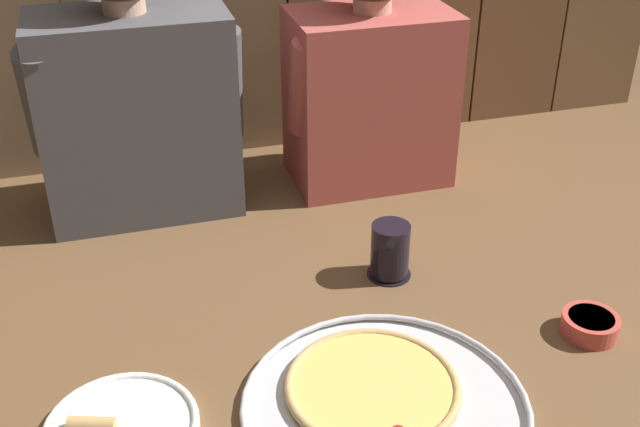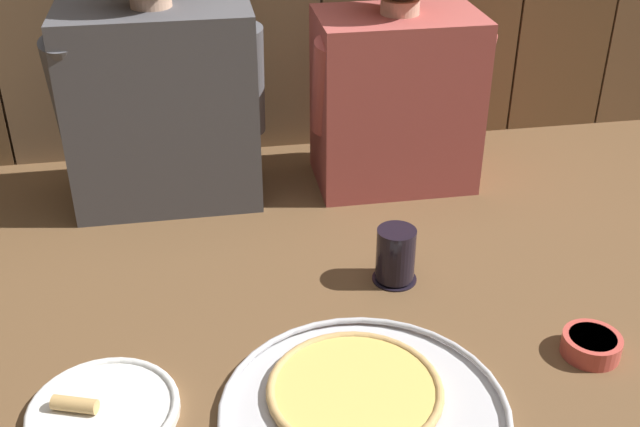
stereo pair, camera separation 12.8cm
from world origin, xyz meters
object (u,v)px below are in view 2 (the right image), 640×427
diner_left (158,67)px  diner_right (397,61)px  pizza_tray (362,404)px  dinner_plate (103,410)px  drinking_glass (396,256)px  dipping_bowl (591,344)px

diner_left → diner_right: diner_left is taller
pizza_tray → dinner_plate: size_ratio=1.93×
dinner_plate → drinking_glass: drinking_glass is taller
dipping_bowl → diner_right: 0.71m
diner_right → drinking_glass: bearing=-103.5°
pizza_tray → dinner_plate: dinner_plate is taller
pizza_tray → drinking_glass: 0.34m
dinner_plate → diner_left: bearing=81.1°
diner_right → pizza_tray: bearing=-107.6°
diner_left → diner_right: (0.49, 0.00, -0.02)m
pizza_tray → diner_right: (0.22, 0.71, 0.27)m
dipping_bowl → diner_right: bearing=104.2°
drinking_glass → diner_right: bearing=76.5°
dipping_bowl → diner_left: diner_left is taller
dinner_plate → pizza_tray: bearing=-7.9°
dinner_plate → diner_right: size_ratio=0.37×
diner_right → dinner_plate: bearing=-132.4°
diner_left → diner_right: 0.49m
dinner_plate → diner_left: size_ratio=0.34×
dipping_bowl → dinner_plate: bearing=-179.4°
dipping_bowl → pizza_tray: bearing=-171.2°
dipping_bowl → diner_right: diner_right is taller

